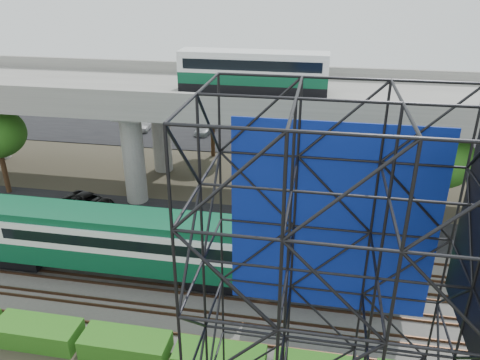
# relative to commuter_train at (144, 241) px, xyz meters

# --- Properties ---
(ground) EXTENTS (140.00, 140.00, 0.00)m
(ground) POSITION_rel_commuter_train_xyz_m (5.20, -2.00, -2.88)
(ground) COLOR #474233
(ground) RESTS_ON ground
(ballast_bed) EXTENTS (90.00, 12.00, 0.20)m
(ballast_bed) POSITION_rel_commuter_train_xyz_m (5.20, 0.00, -2.78)
(ballast_bed) COLOR slate
(ballast_bed) RESTS_ON ground
(service_road) EXTENTS (90.00, 5.00, 0.08)m
(service_road) POSITION_rel_commuter_train_xyz_m (5.20, 8.50, -2.84)
(service_road) COLOR black
(service_road) RESTS_ON ground
(parking_lot) EXTENTS (90.00, 18.00, 0.08)m
(parking_lot) POSITION_rel_commuter_train_xyz_m (5.20, 32.00, -2.84)
(parking_lot) COLOR black
(parking_lot) RESTS_ON ground
(harbor_water) EXTENTS (140.00, 40.00, 0.03)m
(harbor_water) POSITION_rel_commuter_train_xyz_m (5.20, 54.00, -2.87)
(harbor_water) COLOR slate
(harbor_water) RESTS_ON ground
(rail_tracks) EXTENTS (90.00, 9.52, 0.16)m
(rail_tracks) POSITION_rel_commuter_train_xyz_m (5.20, -0.00, -2.60)
(rail_tracks) COLOR #472D1E
(rail_tracks) RESTS_ON ballast_bed
(commuter_train) EXTENTS (29.30, 3.06, 4.30)m
(commuter_train) POSITION_rel_commuter_train_xyz_m (0.00, 0.00, 0.00)
(commuter_train) COLOR black
(commuter_train) RESTS_ON rail_tracks
(overpass) EXTENTS (80.00, 12.00, 12.40)m
(overpass) POSITION_rel_commuter_train_xyz_m (5.16, 14.00, 5.33)
(overpass) COLOR #9E9B93
(overpass) RESTS_ON ground
(scaffold_tower) EXTENTS (9.36, 6.36, 15.00)m
(scaffold_tower) POSITION_rel_commuter_train_xyz_m (11.09, -9.98, 4.59)
(scaffold_tower) COLOR black
(scaffold_tower) RESTS_ON ground
(hedge_strip) EXTENTS (34.60, 1.80, 1.20)m
(hedge_strip) POSITION_rel_commuter_train_xyz_m (6.20, -6.30, -2.32)
(hedge_strip) COLOR #235814
(hedge_strip) RESTS_ON ground
(trees) EXTENTS (40.94, 16.94, 7.69)m
(trees) POSITION_rel_commuter_train_xyz_m (0.53, 14.17, 2.69)
(trees) COLOR #382314
(trees) RESTS_ON ground
(suv) EXTENTS (5.05, 3.39, 1.29)m
(suv) POSITION_rel_commuter_train_xyz_m (-8.14, 8.29, -2.16)
(suv) COLOR black
(suv) RESTS_ON service_road
(parked_cars) EXTENTS (33.85, 9.54, 1.26)m
(parked_cars) POSITION_rel_commuter_train_xyz_m (6.22, 31.57, -2.19)
(parked_cars) COLOR silver
(parked_cars) RESTS_ON parking_lot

